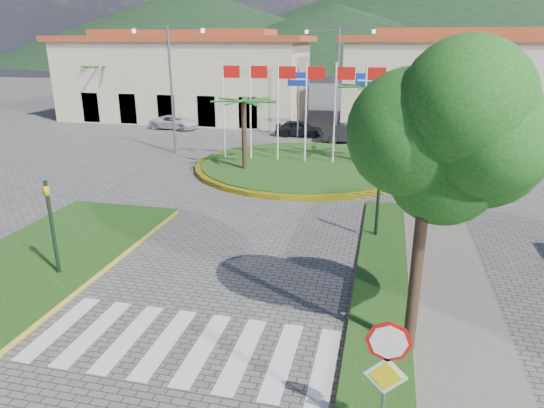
% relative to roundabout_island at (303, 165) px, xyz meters
% --- Properties ---
extents(median_left, '(5.00, 14.00, 0.18)m').
position_rel_roundabout_island_xyz_m(median_left, '(-6.50, -16.00, -0.09)').
color(median_left, '#184614').
rests_on(median_left, ground).
extents(crosswalk, '(8.00, 3.00, 0.01)m').
position_rel_roundabout_island_xyz_m(crosswalk, '(-0.00, -18.00, -0.17)').
color(crosswalk, silver).
rests_on(crosswalk, ground).
extents(roundabout_island, '(12.70, 12.70, 6.00)m').
position_rel_roundabout_island_xyz_m(roundabout_island, '(0.00, 0.00, 0.00)').
color(roundabout_island, yellow).
rests_on(roundabout_island, ground).
extents(stop_sign, '(0.80, 0.11, 2.65)m').
position_rel_roundabout_island_xyz_m(stop_sign, '(4.90, -20.04, 1.61)').
color(stop_sign, slate).
rests_on(stop_sign, ground).
extents(deciduous_tree, '(3.60, 3.60, 6.80)m').
position_rel_roundabout_island_xyz_m(deciduous_tree, '(5.50, -17.00, 5.00)').
color(deciduous_tree, black).
rests_on(deciduous_tree, ground).
extents(traffic_light_left, '(0.15, 0.18, 3.20)m').
position_rel_roundabout_island_xyz_m(traffic_light_left, '(-5.20, -15.50, 1.77)').
color(traffic_light_left, black).
rests_on(traffic_light_left, ground).
extents(traffic_light_right, '(0.15, 0.18, 3.20)m').
position_rel_roundabout_island_xyz_m(traffic_light_right, '(4.50, -10.00, 1.77)').
color(traffic_light_right, black).
rests_on(traffic_light_right, ground).
extents(traffic_light_far, '(0.18, 0.15, 3.20)m').
position_rel_roundabout_island_xyz_m(traffic_light_far, '(8.00, 4.00, 1.77)').
color(traffic_light_far, black).
rests_on(traffic_light_far, ground).
extents(direction_sign_west, '(1.60, 0.14, 5.20)m').
position_rel_roundabout_island_xyz_m(direction_sign_west, '(-2.00, 8.97, 3.35)').
color(direction_sign_west, slate).
rests_on(direction_sign_west, ground).
extents(direction_sign_east, '(1.60, 0.14, 5.20)m').
position_rel_roundabout_island_xyz_m(direction_sign_east, '(3.00, 8.97, 3.35)').
color(direction_sign_east, slate).
rests_on(direction_sign_east, ground).
extents(street_lamp_centre, '(4.80, 0.16, 8.00)m').
position_rel_roundabout_island_xyz_m(street_lamp_centre, '(1.00, 8.00, 4.32)').
color(street_lamp_centre, slate).
rests_on(street_lamp_centre, ground).
extents(street_lamp_west, '(4.80, 0.16, 8.00)m').
position_rel_roundabout_island_xyz_m(street_lamp_west, '(-9.00, 2.00, 4.32)').
color(street_lamp_west, slate).
rests_on(street_lamp_west, ground).
extents(building_left, '(23.32, 9.54, 8.05)m').
position_rel_roundabout_island_xyz_m(building_left, '(-14.00, 16.00, 3.73)').
color(building_left, beige).
rests_on(building_left, ground).
extents(building_right, '(19.08, 9.54, 8.05)m').
position_rel_roundabout_island_xyz_m(building_right, '(10.00, 16.00, 3.73)').
color(building_right, beige).
rests_on(building_right, ground).
extents(hill_far_west, '(140.00, 140.00, 22.00)m').
position_rel_roundabout_island_xyz_m(hill_far_west, '(-55.00, 118.00, 10.82)').
color(hill_far_west, black).
rests_on(hill_far_west, ground).
extents(hill_far_mid, '(180.00, 180.00, 30.00)m').
position_rel_roundabout_island_xyz_m(hill_far_mid, '(15.00, 138.00, 14.82)').
color(hill_far_mid, black).
rests_on(hill_far_mid, ground).
extents(hill_near_back, '(110.00, 110.00, 16.00)m').
position_rel_roundabout_island_xyz_m(hill_near_back, '(-10.00, 108.00, 7.82)').
color(hill_near_back, black).
rests_on(hill_near_back, ground).
extents(white_van, '(4.31, 2.39, 1.14)m').
position_rel_roundabout_island_xyz_m(white_van, '(-12.79, 10.39, 0.39)').
color(white_van, '#B8B8BA').
rests_on(white_van, ground).
extents(car_dark_a, '(3.81, 1.69, 1.28)m').
position_rel_roundabout_island_xyz_m(car_dark_a, '(-1.98, 9.63, 0.46)').
color(car_dark_a, black).
rests_on(car_dark_a, ground).
extents(car_dark_b, '(4.35, 2.29, 1.36)m').
position_rel_roundabout_island_xyz_m(car_dark_b, '(2.00, 8.00, 0.51)').
color(car_dark_b, black).
rests_on(car_dark_b, ground).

